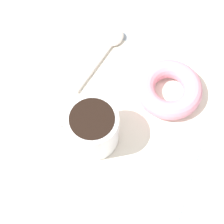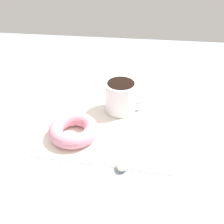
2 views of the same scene
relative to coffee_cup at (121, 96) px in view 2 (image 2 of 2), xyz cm
name	(u,v)px [view 2 (image 2 of 2)]	position (x,y,z in cm)	size (l,w,h in cm)	color
ground_plane	(104,130)	(-7.23, 3.29, -5.23)	(120.00, 120.00, 2.00)	#99A8B7
napkin	(112,119)	(-4.28, 1.78, -4.08)	(29.74, 29.74, 0.30)	white
coffee_cup	(121,96)	(0.00, 0.00, 0.00)	(7.72, 10.67, 7.60)	white
donut	(74,130)	(-11.30, 9.32, -2.38)	(10.86, 10.86, 3.10)	pink
spoon	(127,157)	(-16.75, -2.77, -3.54)	(14.40, 4.80, 0.90)	#B7B2A8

